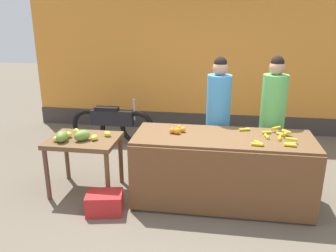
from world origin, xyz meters
The scene contains 12 objects.
ground_plane centered at (0.00, 0.00, 0.00)m, with size 24.00×24.00×0.00m, color #665B4C.
market_wall_back centered at (0.00, 2.99, 1.74)m, with size 7.38×0.23×3.53m.
fruit_stall_counter centered at (0.31, -0.01, 0.45)m, with size 2.24×0.86×0.90m.
side_table_wooden centered at (-1.53, 0.00, 0.66)m, with size 0.92×0.71×0.77m.
banana_bunch_pile centered at (0.93, 0.00, 0.93)m, with size 0.66×0.65×0.07m.
orange_pile centered at (-0.27, 0.05, 0.94)m, with size 0.20×0.22×0.08m.
mango_papaya_pile centered at (-1.61, -0.09, 0.84)m, with size 0.71×0.49×0.14m.
vendor_woman_blue_shirt centered at (0.23, 0.67, 0.91)m, with size 0.34×0.34×1.81m.
vendor_woman_green_shirt centered at (0.98, 0.67, 0.92)m, with size 0.34×0.34×1.83m.
parked_motorcycle centered at (-1.73, 1.86, 0.40)m, with size 1.60×0.18×0.88m.
produce_crate centered at (-1.11, -0.50, 0.13)m, with size 0.44×0.32×0.26m, color red.
produce_sack centered at (-0.82, 0.89, 0.29)m, with size 0.36×0.30×0.59m, color tan.
Camera 1 is at (0.23, -4.11, 2.36)m, focal length 36.90 mm.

